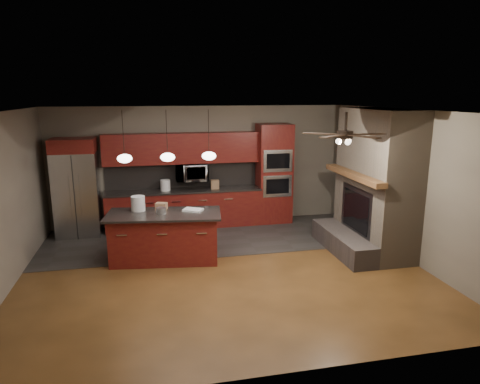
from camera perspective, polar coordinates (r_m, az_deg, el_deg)
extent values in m
plane|color=brown|center=(7.77, -2.06, -10.34)|extent=(7.00, 7.00, 0.00)
cube|color=white|center=(7.14, -2.25, 10.76)|extent=(7.00, 6.00, 0.02)
cube|color=slate|center=(10.24, -5.09, 3.52)|extent=(7.00, 0.02, 2.80)
cube|color=slate|center=(8.64, 21.36, 0.90)|extent=(0.02, 6.00, 2.80)
cube|color=slate|center=(7.57, -29.22, -1.49)|extent=(0.02, 6.00, 2.80)
cube|color=#2E2B29|center=(9.43, -4.00, -6.05)|extent=(7.00, 2.40, 0.01)
cube|color=#786855|center=(8.76, 17.75, 1.34)|extent=(0.80, 2.00, 2.80)
cube|color=#4F4541|center=(8.78, 13.50, -6.51)|extent=(0.50, 2.00, 0.40)
cube|color=#2D2D30|center=(8.71, 15.32, -2.46)|extent=(0.05, 1.20, 0.95)
cube|color=black|center=(8.70, 15.17, -2.47)|extent=(0.02, 1.00, 0.75)
cube|color=brown|center=(8.50, 14.89, 2.20)|extent=(0.22, 2.10, 0.10)
cube|color=maroon|center=(10.11, -7.44, -2.29)|extent=(3.55, 0.60, 0.86)
cube|color=black|center=(10.00, -7.52, 0.19)|extent=(3.59, 0.64, 0.04)
cube|color=black|center=(10.21, -7.70, 2.29)|extent=(3.55, 0.03, 0.60)
cube|color=maroon|center=(9.96, -7.74, 5.80)|extent=(3.55, 0.35, 0.70)
cube|color=maroon|center=(10.34, 4.54, 2.44)|extent=(0.80, 0.60, 2.38)
cube|color=silver|center=(10.10, 5.01, 0.78)|extent=(0.70, 0.03, 0.52)
cube|color=black|center=(10.08, 5.04, 0.76)|extent=(0.55, 0.02, 0.35)
cube|color=silver|center=(9.99, 5.08, 4.15)|extent=(0.70, 0.03, 0.52)
cube|color=black|center=(9.97, 5.11, 4.13)|extent=(0.55, 0.02, 0.35)
imported|color=silver|center=(9.99, -6.47, 2.66)|extent=(0.73, 0.41, 0.50)
cube|color=silver|center=(10.01, -20.88, -0.29)|extent=(0.92, 0.72, 1.85)
cube|color=#2D2D30|center=(9.66, -21.19, -0.78)|extent=(0.02, 0.02, 1.83)
cube|color=silver|center=(9.65, -21.81, -0.50)|extent=(0.03, 0.03, 0.92)
cube|color=silver|center=(9.62, -20.64, -0.44)|extent=(0.03, 0.03, 0.92)
cube|color=maroon|center=(9.83, -21.39, 5.81)|extent=(0.92, 0.72, 0.30)
cube|color=maroon|center=(8.17, -10.00, -6.04)|extent=(2.03, 1.06, 0.88)
cube|color=black|center=(8.03, -10.13, -2.94)|extent=(2.20, 1.23, 0.04)
cylinder|color=silver|center=(8.26, -13.44, -1.50)|extent=(0.29, 0.29, 0.28)
cylinder|color=#BABBC0|center=(7.97, -10.46, -2.48)|extent=(0.21, 0.21, 0.12)
cube|color=white|center=(8.11, -6.29, -2.38)|extent=(0.42, 0.38, 0.03)
cube|color=#986D4E|center=(8.28, -10.43, -1.86)|extent=(0.25, 0.21, 0.13)
cylinder|color=white|center=(9.95, -9.93, 0.90)|extent=(0.23, 0.23, 0.25)
cube|color=#906B4A|center=(10.01, -3.37, 1.02)|extent=(0.19, 0.15, 0.21)
cylinder|color=black|center=(7.77, -15.33, 7.61)|extent=(0.01, 0.01, 0.78)
ellipsoid|color=white|center=(7.82, -15.13, 4.33)|extent=(0.26, 0.26, 0.16)
cylinder|color=black|center=(7.77, -9.75, 7.88)|extent=(0.01, 0.01, 0.78)
ellipsoid|color=white|center=(7.82, -9.62, 4.60)|extent=(0.26, 0.26, 0.16)
cylinder|color=black|center=(7.83, -4.21, 8.07)|extent=(0.01, 0.01, 0.78)
ellipsoid|color=white|center=(7.88, -4.16, 4.81)|extent=(0.26, 0.26, 0.16)
cylinder|color=black|center=(6.94, 13.95, 9.09)|extent=(0.04, 0.04, 0.30)
cylinder|color=black|center=(6.96, 13.86, 7.45)|extent=(0.24, 0.24, 0.12)
cube|color=#322013|center=(7.13, 16.64, 7.41)|extent=(0.60, 0.12, 0.01)
cube|color=#322013|center=(7.33, 13.46, 7.73)|extent=(0.30, 0.61, 0.01)
cube|color=#322013|center=(7.03, 10.79, 7.65)|extent=(0.56, 0.45, 0.01)
cube|color=#322013|center=(6.63, 12.29, 7.27)|extent=(0.56, 0.45, 0.01)
cube|color=#322013|center=(6.69, 16.13, 7.11)|extent=(0.30, 0.61, 0.01)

